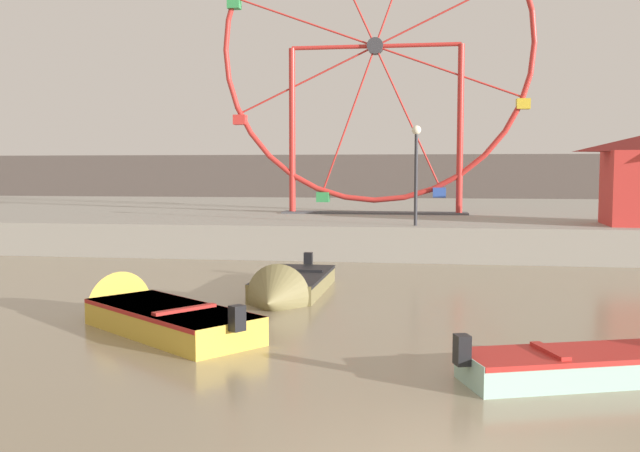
{
  "coord_description": "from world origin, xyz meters",
  "views": [
    {
      "loc": [
        -0.6,
        -6.87,
        3.15
      ],
      "look_at": [
        -3.38,
        11.92,
        1.64
      ],
      "focal_mm": 39.55,
      "sensor_mm": 36.0,
      "label": 1
    }
  ],
  "objects_px": {
    "motorboat_mustard_yellow": "(144,312)",
    "motorboat_seafoam": "(619,363)",
    "promenade_lamp_near": "(416,159)",
    "motorboat_olive_wood": "(286,288)",
    "ferris_wheel_red_frame": "(375,51)"
  },
  "relations": [
    {
      "from": "motorboat_mustard_yellow",
      "to": "promenade_lamp_near",
      "type": "distance_m",
      "value": 12.92
    },
    {
      "from": "motorboat_olive_wood",
      "to": "ferris_wheel_red_frame",
      "type": "height_order",
      "value": "ferris_wheel_red_frame"
    },
    {
      "from": "motorboat_mustard_yellow",
      "to": "promenade_lamp_near",
      "type": "relative_size",
      "value": 1.43
    },
    {
      "from": "motorboat_mustard_yellow",
      "to": "promenade_lamp_near",
      "type": "bearing_deg",
      "value": -77.36
    },
    {
      "from": "motorboat_mustard_yellow",
      "to": "motorboat_olive_wood",
      "type": "height_order",
      "value": "motorboat_mustard_yellow"
    },
    {
      "from": "motorboat_mustard_yellow",
      "to": "motorboat_seafoam",
      "type": "bearing_deg",
      "value": -158.07
    },
    {
      "from": "motorboat_seafoam",
      "to": "ferris_wheel_red_frame",
      "type": "distance_m",
      "value": 22.37
    },
    {
      "from": "promenade_lamp_near",
      "to": "motorboat_mustard_yellow",
      "type": "bearing_deg",
      "value": -115.02
    },
    {
      "from": "motorboat_seafoam",
      "to": "motorboat_olive_wood",
      "type": "distance_m",
      "value": 8.55
    },
    {
      "from": "motorboat_mustard_yellow",
      "to": "motorboat_olive_wood",
      "type": "relative_size",
      "value": 0.98
    },
    {
      "from": "promenade_lamp_near",
      "to": "motorboat_seafoam",
      "type": "bearing_deg",
      "value": -76.78
    },
    {
      "from": "motorboat_mustard_yellow",
      "to": "ferris_wheel_red_frame",
      "type": "bearing_deg",
      "value": -63.13
    },
    {
      "from": "motorboat_olive_wood",
      "to": "promenade_lamp_near",
      "type": "xyz_separation_m",
      "value": [
        3.04,
        7.92,
        3.27
      ]
    },
    {
      "from": "motorboat_seafoam",
      "to": "promenade_lamp_near",
      "type": "distance_m",
      "value": 14.48
    },
    {
      "from": "motorboat_seafoam",
      "to": "motorboat_olive_wood",
      "type": "bearing_deg",
      "value": 118.34
    }
  ]
}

